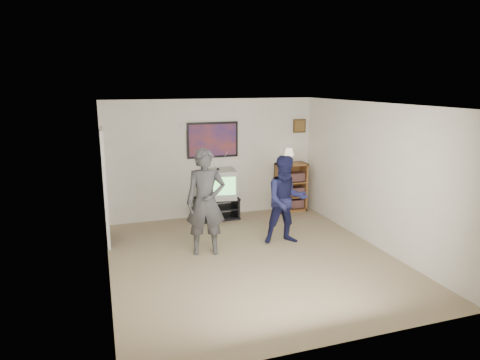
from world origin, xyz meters
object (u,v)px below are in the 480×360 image
media_stand (216,208)px  person_short (286,200)px  bookshelf (291,187)px  person_tall (206,202)px  crt_television (218,184)px

media_stand → person_short: bearing=-65.9°
media_stand → bookshelf: 1.77m
person_tall → person_short: bearing=12.5°
media_stand → bookshelf: size_ratio=0.85×
crt_television → person_tall: size_ratio=0.40×
crt_television → person_short: size_ratio=0.45×
media_stand → person_tall: person_tall is taller
media_stand → person_short: person_short is taller
crt_television → bookshelf: 1.71m
crt_television → bookshelf: bookshelf is taller
person_tall → person_short: person_tall is taller
bookshelf → person_short: 2.01m
bookshelf → person_tall: 3.00m
media_stand → crt_television: (0.04, 0.00, 0.53)m
bookshelf → person_short: size_ratio=0.68×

